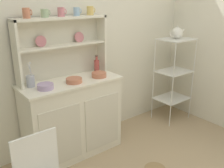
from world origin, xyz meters
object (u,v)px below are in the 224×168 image
Objects in this scene: hutch_cabinet at (73,117)px; utensil_jar at (31,81)px; cup_terracotta_0 at (26,13)px; porcelain_teapot at (177,33)px; bakers_rack at (174,70)px; bowl_mixing_large at (45,86)px; jam_bottle at (97,66)px; hutch_shelf_unit at (61,43)px.

utensil_jar reaches higher than hutch_cabinet.
cup_terracotta_0 is at bearing 43.48° from utensil_jar.
cup_terracotta_0 is at bearing 172.96° from porcelain_teapot.
bowl_mixing_large is at bearing 178.88° from bakers_rack.
cup_terracotta_0 is 0.95m from jam_bottle.
bakers_rack is (1.54, -0.27, -0.50)m from hutch_shelf_unit.
hutch_cabinet is 1.57m from bakers_rack.
porcelain_teapot is at bearing -4.08° from hutch_cabinet.
cup_terracotta_0 reaches higher than jam_bottle.
porcelain_teapot is (1.14, -0.20, 0.29)m from jam_bottle.
bowl_mixing_large is at bearing 178.87° from porcelain_teapot.
bakers_rack is at bearing -9.70° from jam_bottle.
hutch_shelf_unit reaches higher than porcelain_teapot.
bowl_mixing_large is 0.17m from utensil_jar.
bowl_mixing_large is at bearing -61.43° from utensil_jar.
bowl_mixing_large is (0.03, -0.20, -0.66)m from cup_terracotta_0.
hutch_shelf_unit is at bearing 12.41° from utensil_jar.
porcelain_teapot is at bearing -9.71° from jam_bottle.
jam_bottle is at bearing 170.30° from bakers_rack.
bakers_rack reaches higher than jam_bottle.
cup_terracotta_0 is 0.61× the size of bowl_mixing_large.
jam_bottle is 0.80× the size of utensil_jar.
porcelain_teapot is (1.53, -0.11, 0.79)m from hutch_cabinet.
hutch_cabinet is at bearing -90.00° from hutch_shelf_unit.
bowl_mixing_large is 0.64× the size of porcelain_teapot.
hutch_shelf_unit reaches higher than hutch_cabinet.
hutch_shelf_unit is 6.45× the size of bowl_mixing_large.
porcelain_teapot reaches higher than jam_bottle.
cup_terracotta_0 is at bearing 172.96° from bakers_rack.
bowl_mixing_large is (-0.31, -0.24, -0.35)m from hutch_shelf_unit.
cup_terracotta_0 reaches higher than hutch_shelf_unit.
bakers_rack is 4.64× the size of utensil_jar.
cup_terracotta_0 is 1.92m from porcelain_teapot.
porcelain_teapot is (1.92, -0.19, 0.31)m from utensil_jar.
bakers_rack is at bearing 0.00° from porcelain_teapot.
hutch_shelf_unit is 10.55× the size of cup_terracotta_0.
bakers_rack is at bearing -5.54° from utensil_jar.
cup_terracotta_0 is 0.38× the size of utensil_jar.
hutch_cabinet is 11.31× the size of cup_terracotta_0.
cup_terracotta_0 is at bearing 99.94° from bowl_mixing_large.
hutch_shelf_unit is 4.12× the size of porcelain_teapot.
hutch_cabinet is 6.91× the size of bowl_mixing_large.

